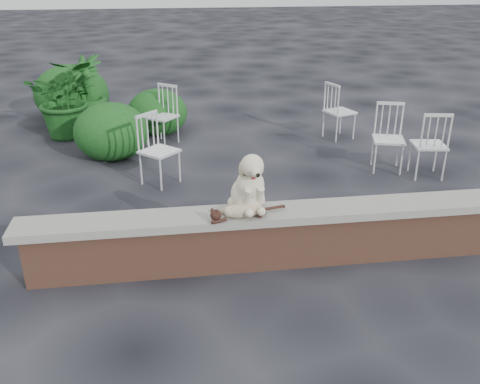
{
  "coord_description": "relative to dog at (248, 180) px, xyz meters",
  "views": [
    {
      "loc": [
        -1.63,
        -4.38,
        2.76
      ],
      "look_at": [
        -0.98,
        0.2,
        0.7
      ],
      "focal_mm": 39.19,
      "sensor_mm": 36.0,
      "label": 1
    }
  ],
  "objects": [
    {
      "name": "shrubbery",
      "position": [
        -1.86,
        4.66,
        -0.45
      ],
      "size": [
        2.76,
        3.33,
        1.07
      ],
      "color": "#123E11",
      "rests_on": "ground"
    },
    {
      "name": "capstone",
      "position": [
        0.93,
        -0.05,
        -0.35
      ],
      "size": [
        6.2,
        0.4,
        0.08
      ],
      "primitive_type": "cube",
      "color": "slate",
      "rests_on": "brick_wall"
    },
    {
      "name": "chair_c",
      "position": [
        2.8,
        1.9,
        -0.42
      ],
      "size": [
        0.64,
        0.64,
        0.94
      ],
      "primitive_type": null,
      "rotation": [
        0.0,
        0.0,
        2.98
      ],
      "color": "white",
      "rests_on": "ground"
    },
    {
      "name": "cat",
      "position": [
        -0.08,
        -0.15,
        -0.23
      ],
      "size": [
        0.91,
        0.35,
        0.15
      ],
      "primitive_type": null,
      "rotation": [
        0.0,
        0.0,
        0.16
      ],
      "color": "tan",
      "rests_on": "capstone"
    },
    {
      "name": "brick_wall",
      "position": [
        0.93,
        -0.05,
        -0.64
      ],
      "size": [
        6.0,
        0.3,
        0.5
      ],
      "primitive_type": "cube",
      "color": "brown",
      "rests_on": "ground"
    },
    {
      "name": "chair_e",
      "position": [
        2.12,
        3.71,
        -0.42
      ],
      "size": [
        0.72,
        0.72,
        0.94
      ],
      "primitive_type": null,
      "rotation": [
        0.0,
        0.0,
        1.92
      ],
      "color": "white",
      "rests_on": "ground"
    },
    {
      "name": "ground",
      "position": [
        0.93,
        -0.05,
        -0.89
      ],
      "size": [
        60.0,
        60.0,
        0.0
      ],
      "primitive_type": "plane",
      "color": "black",
      "rests_on": "ground"
    },
    {
      "name": "potted_plant_b",
      "position": [
        -2.1,
        4.99,
        -0.26
      ],
      "size": [
        0.99,
        0.99,
        1.25
      ],
      "primitive_type": "imported",
      "rotation": [
        0.0,
        0.0,
        -0.75
      ],
      "color": "#123E11",
      "rests_on": "ground"
    },
    {
      "name": "potted_plant_a",
      "position": [
        -2.35,
        4.43,
        -0.22
      ],
      "size": [
        1.23,
        1.08,
        1.32
      ],
      "primitive_type": "imported",
      "rotation": [
        0.0,
        0.0,
        0.04
      ],
      "color": "#123E11",
      "rests_on": "ground"
    },
    {
      "name": "dog",
      "position": [
        0.0,
        0.0,
        0.0
      ],
      "size": [
        0.48,
        0.58,
        0.61
      ],
      "primitive_type": null,
      "rotation": [
        0.0,
        0.0,
        0.16
      ],
      "color": "beige",
      "rests_on": "capstone"
    },
    {
      "name": "chair_d",
      "position": [
        2.34,
        2.2,
        -0.42
      ],
      "size": [
        0.69,
        0.69,
        0.94
      ],
      "primitive_type": null,
      "rotation": [
        0.0,
        0.0,
        -0.28
      ],
      "color": "white",
      "rests_on": "ground"
    },
    {
      "name": "chair_b",
      "position": [
        -0.8,
        3.82,
        -0.42
      ],
      "size": [
        0.79,
        0.79,
        0.94
      ],
      "primitive_type": null,
      "rotation": [
        0.0,
        0.0,
        -0.68
      ],
      "color": "white",
      "rests_on": "ground"
    },
    {
      "name": "chair_a",
      "position": [
        -0.84,
        2.15,
        -0.42
      ],
      "size": [
        0.79,
        0.79,
        0.94
      ],
      "primitive_type": null,
      "rotation": [
        0.0,
        0.0,
        0.8
      ],
      "color": "white",
      "rests_on": "ground"
    }
  ]
}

